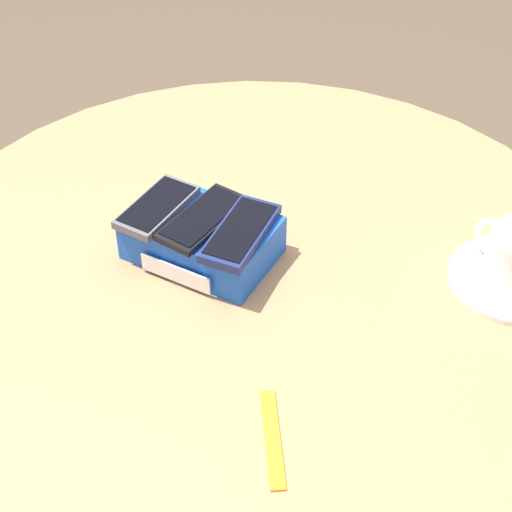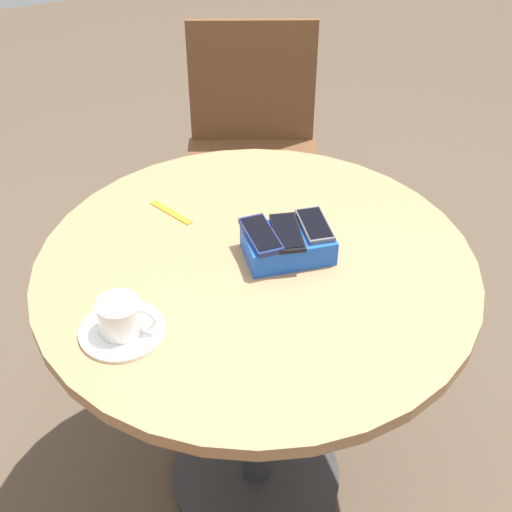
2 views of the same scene
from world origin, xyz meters
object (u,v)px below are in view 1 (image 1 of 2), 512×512
Objects in this scene: phone_box at (201,240)px; phone_navy at (241,233)px; round_table at (256,346)px; lanyard_strap at (273,438)px; phone_gray at (157,207)px; phone_black at (203,218)px.

phone_navy is (0.06, -0.01, 0.03)m from phone_box.
lanyard_strap reaches higher than round_table.
phone_box is 0.07m from phone_gray.
phone_gray is at bearing 135.15° from lanyard_strap.
round_table is 0.22m from phone_black.
phone_gray is at bearing 174.82° from phone_navy.
lanyard_strap is at bearing -44.85° from phone_gray.
phone_gray reaches higher than lanyard_strap.
phone_box is at bearing -176.44° from round_table.
phone_navy is 0.27m from lanyard_strap.
phone_gray is 1.00× the size of lanyard_strap.
lanyard_strap is at bearing -52.53° from phone_box.
phone_gray is 0.06m from phone_black.
round_table is 7.48× the size of phone_gray.
phone_box is 0.07m from phone_navy.
phone_gray is (-0.14, -0.00, 0.21)m from round_table.
phone_navy reaches higher than phone_gray.
lanyard_strap is (0.13, -0.23, -0.06)m from phone_navy.
lanyard_strap is (0.11, -0.24, 0.15)m from round_table.
phone_gray is at bearing 176.43° from phone_box.
round_table is 6.75× the size of phone_black.
round_table is 0.19m from phone_box.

